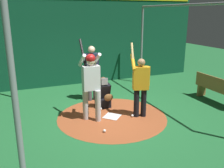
{
  "coord_description": "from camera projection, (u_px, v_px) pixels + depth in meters",
  "views": [
    {
      "loc": [
        5.86,
        -2.44,
        2.79
      ],
      "look_at": [
        0.0,
        0.0,
        0.95
      ],
      "focal_mm": 39.64,
      "sensor_mm": 36.0,
      "label": 1
    }
  ],
  "objects": [
    {
      "name": "dirt_circle",
      "position": [
        112.0,
        117.0,
        6.87
      ],
      "size": [
        3.02,
        3.02,
        0.01
      ],
      "primitive_type": "cylinder",
      "color": "#9E4C28",
      "rests_on": "ground"
    },
    {
      "name": "umpire",
      "position": [
        92.0,
        70.0,
        7.92
      ],
      "size": [
        0.22,
        0.49,
        1.79
      ],
      "color": "#4C4C51",
      "rests_on": "ground"
    },
    {
      "name": "catcher",
      "position": [
        103.0,
        96.0,
        7.47
      ],
      "size": [
        0.58,
        0.4,
        0.96
      ],
      "color": "black",
      "rests_on": "ground"
    },
    {
      "name": "baseball_2",
      "position": [
        132.0,
        116.0,
        6.84
      ],
      "size": [
        0.07,
        0.07,
        0.07
      ],
      "primitive_type": "sphere",
      "color": "white",
      "rests_on": "dirt_circle"
    },
    {
      "name": "bench",
      "position": [
        218.0,
        90.0,
        7.81
      ],
      "size": [
        1.78,
        0.36,
        0.85
      ],
      "color": "olive",
      "rests_on": "ground"
    },
    {
      "name": "visitor",
      "position": [
        140.0,
        84.0,
        6.66
      ],
      "size": [
        0.63,
        0.51,
        2.01
      ],
      "rotation": [
        0.0,
        0.0,
        -0.31
      ],
      "color": "black",
      "rests_on": "ground"
    },
    {
      "name": "baseball_0",
      "position": [
        104.0,
        131.0,
        5.97
      ],
      "size": [
        0.07,
        0.07,
        0.07
      ],
      "primitive_type": "sphere",
      "color": "white",
      "rests_on": "dirt_circle"
    },
    {
      "name": "batter",
      "position": [
        91.0,
        81.0,
        6.38
      ],
      "size": [
        0.68,
        0.49,
        2.14
      ],
      "color": "#BCBCC0",
      "rests_on": "ground"
    },
    {
      "name": "baseball_1",
      "position": [
        101.0,
        109.0,
        7.33
      ],
      "size": [
        0.07,
        0.07,
        0.07
      ],
      "primitive_type": "sphere",
      "color": "white",
      "rests_on": "dirt_circle"
    },
    {
      "name": "home_plate",
      "position": [
        112.0,
        116.0,
        6.87
      ],
      "size": [
        0.59,
        0.59,
        0.01
      ],
      "primitive_type": "cube",
      "rotation": [
        0.0,
        0.0,
        0.79
      ],
      "color": "white",
      "rests_on": "dirt_circle"
    },
    {
      "name": "cage_frame",
      "position": [
        112.0,
        40.0,
        6.28
      ],
      "size": [
        5.66,
        4.97,
        3.04
      ],
      "color": "gray",
      "rests_on": "ground"
    },
    {
      "name": "ground_plane",
      "position": [
        112.0,
        117.0,
        6.88
      ],
      "size": [
        26.56,
        26.56,
        0.0
      ],
      "primitive_type": "plane",
      "color": "#216633"
    },
    {
      "name": "back_wall",
      "position": [
        76.0,
        40.0,
        9.66
      ],
      "size": [
        0.23,
        10.56,
        3.53
      ],
      "color": "#0F472D",
      "rests_on": "ground"
    }
  ]
}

